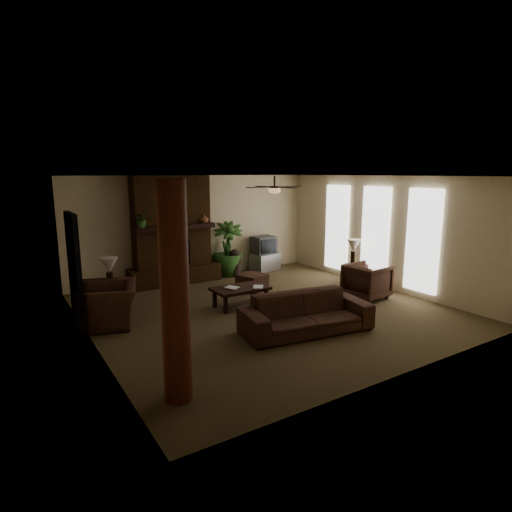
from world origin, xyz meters
TOP-DOWN VIEW (x-y plane):
  - room_shell at (0.00, 0.00)m, footprint 7.00×7.00m
  - fireplace at (-0.80, 3.22)m, footprint 2.40×0.70m
  - windows at (3.45, 0.20)m, footprint 0.08×3.65m
  - log_column at (-2.95, -2.40)m, footprint 0.36×0.36m
  - doorway at (-3.44, 1.80)m, footprint 0.10×1.00m
  - ceiling_fan at (0.40, 0.30)m, footprint 1.35×1.35m
  - sofa at (-0.07, -1.43)m, footprint 2.47×1.06m
  - armchair_left at (-3.04, 0.88)m, footprint 1.09×1.38m
  - armchair_right at (2.44, -0.54)m, footprint 0.89×0.94m
  - coffee_table at (-0.34, 0.49)m, footprint 1.20×0.70m
  - ottoman at (0.56, 1.46)m, footprint 0.75×0.75m
  - tv_stand at (2.05, 3.13)m, footprint 0.94×0.67m
  - tv at (2.00, 3.14)m, footprint 0.68×0.56m
  - floor_vase at (0.93, 2.96)m, footprint 0.34×0.34m
  - floor_plant at (0.80, 3.15)m, footprint 1.31×1.71m
  - side_table_left at (-2.86, 1.39)m, footprint 0.58×0.58m
  - lamp_left at (-2.85, 1.41)m, footprint 0.37×0.37m
  - side_table_right at (3.04, 0.45)m, footprint 0.60×0.60m
  - lamp_right at (2.99, 0.47)m, footprint 0.42×0.42m
  - mantel_plant at (-1.68, 2.93)m, footprint 0.49×0.52m
  - mantel_vase at (0.01, 2.98)m, footprint 0.23×0.24m
  - book_a at (-0.63, 0.48)m, footprint 0.21×0.11m
  - book_b at (-0.11, 0.33)m, footprint 0.19×0.14m

SIDE VIEW (x-z plane):
  - ottoman at x=0.56m, z-range 0.00..0.40m
  - tv_stand at x=2.05m, z-range 0.00..0.50m
  - side_table_left at x=-2.86m, z-range 0.00..0.55m
  - side_table_right at x=3.04m, z-range 0.00..0.55m
  - coffee_table at x=-0.34m, z-range 0.16..0.59m
  - floor_plant at x=0.80m, z-range 0.00..0.85m
  - floor_vase at x=0.93m, z-range 0.05..0.82m
  - armchair_right at x=2.44m, z-range 0.00..0.89m
  - sofa at x=-0.07m, z-range 0.00..0.94m
  - armchair_left at x=-3.04m, z-range 0.00..1.05m
  - book_a at x=-0.63m, z-range 0.43..0.72m
  - book_b at x=-0.11m, z-range 0.43..0.72m
  - tv at x=2.00m, z-range 0.50..1.02m
  - lamp_left at x=-2.85m, z-range 0.68..1.33m
  - lamp_right at x=2.99m, z-range 0.68..1.33m
  - doorway at x=-3.44m, z-range 0.00..2.10m
  - fireplace at x=-0.80m, z-range -0.24..2.56m
  - windows at x=3.45m, z-range 0.17..2.53m
  - log_column at x=-2.95m, z-range 0.00..2.80m
  - room_shell at x=0.00m, z-range -2.10..4.90m
  - mantel_vase at x=0.01m, z-range 1.56..1.78m
  - mantel_plant at x=-1.68m, z-range 1.56..1.89m
  - ceiling_fan at x=0.40m, z-range 2.34..2.72m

